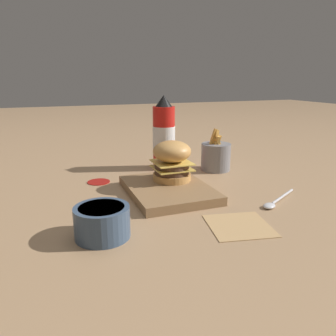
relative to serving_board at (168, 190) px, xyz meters
name	(u,v)px	position (x,y,z in m)	size (l,w,h in m)	color
ground_plane	(171,187)	(0.05, -0.03, -0.01)	(6.00, 6.00, 0.00)	#9E7A56
serving_board	(168,190)	(0.00, 0.00, 0.00)	(0.28, 0.21, 0.02)	olive
burger	(171,160)	(0.04, -0.03, 0.07)	(0.11, 0.11, 0.12)	tan
ketchup_bottle	(164,136)	(0.26, -0.08, 0.10)	(0.08, 0.08, 0.25)	red
fries_basket	(216,156)	(0.17, -0.24, 0.04)	(0.10, 0.10, 0.15)	slate
side_bowl	(102,221)	(-0.19, 0.21, 0.02)	(0.11, 0.11, 0.06)	#384C66
spoon	(274,202)	(-0.17, -0.23, -0.01)	(0.10, 0.16, 0.01)	silver
ketchup_puddle	(99,182)	(0.17, 0.16, -0.01)	(0.07, 0.07, 0.00)	#9E140F
parchment_square	(239,225)	(-0.25, -0.07, -0.01)	(0.15, 0.15, 0.00)	tan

